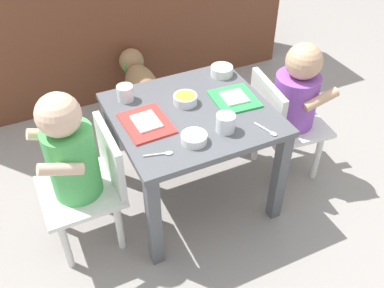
{
  "coord_description": "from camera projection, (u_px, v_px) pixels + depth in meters",
  "views": [
    {
      "loc": [
        -0.56,
        -1.18,
        1.39
      ],
      "look_at": [
        0.0,
        0.0,
        0.29
      ],
      "focal_mm": 40.54,
      "sensor_mm": 36.0,
      "label": 1
    }
  ],
  "objects": [
    {
      "name": "veggie_bowl_near",
      "position": [
        186.0,
        99.0,
        1.63
      ],
      "size": [
        0.09,
        0.09,
        0.04
      ],
      "color": "white",
      "rests_on": "dining_table"
    },
    {
      "name": "food_tray_right",
      "position": [
        234.0,
        98.0,
        1.66
      ],
      "size": [
        0.17,
        0.18,
        0.02
      ],
      "color": "green",
      "rests_on": "dining_table"
    },
    {
      "name": "food_tray_left",
      "position": [
        146.0,
        122.0,
        1.54
      ],
      "size": [
        0.16,
        0.2,
        0.02
      ],
      "color": "red",
      "rests_on": "dining_table"
    },
    {
      "name": "veggie_bowl_far",
      "position": [
        194.0,
        138.0,
        1.46
      ],
      "size": [
        0.09,
        0.09,
        0.03
      ],
      "color": "white",
      "rests_on": "dining_table"
    },
    {
      "name": "water_cup_left",
      "position": [
        226.0,
        124.0,
        1.5
      ],
      "size": [
        0.07,
        0.07,
        0.06
      ],
      "color": "white",
      "rests_on": "dining_table"
    },
    {
      "name": "dog",
      "position": [
        140.0,
        83.0,
        2.21
      ],
      "size": [
        0.18,
        0.46,
        0.32
      ],
      "color": "olive",
      "rests_on": "ground"
    },
    {
      "name": "spoon_by_right_tray",
      "position": [
        161.0,
        154.0,
        1.42
      ],
      "size": [
        0.1,
        0.04,
        0.01
      ],
      "color": "silver",
      "rests_on": "dining_table"
    },
    {
      "name": "cereal_bowl_right_side",
      "position": [
        222.0,
        70.0,
        1.79
      ],
      "size": [
        0.09,
        0.09,
        0.04
      ],
      "color": "white",
      "rests_on": "dining_table"
    },
    {
      "name": "dining_table",
      "position": [
        192.0,
        128.0,
        1.65
      ],
      "size": [
        0.58,
        0.54,
        0.45
      ],
      "color": "#515459",
      "rests_on": "ground"
    },
    {
      "name": "seated_child_right",
      "position": [
        293.0,
        98.0,
        1.78
      ],
      "size": [
        0.31,
        0.31,
        0.63
      ],
      "color": "silver",
      "rests_on": "ground"
    },
    {
      "name": "spoon_by_left_tray",
      "position": [
        268.0,
        131.0,
        1.51
      ],
      "size": [
        0.04,
        0.1,
        0.01
      ],
      "color": "silver",
      "rests_on": "dining_table"
    },
    {
      "name": "ground_plane",
      "position": [
        192.0,
        195.0,
        1.89
      ],
      "size": [
        7.0,
        7.0,
        0.0
      ],
      "primitive_type": "plane",
      "color": "gray"
    },
    {
      "name": "water_cup_right",
      "position": [
        125.0,
        94.0,
        1.65
      ],
      "size": [
        0.06,
        0.06,
        0.06
      ],
      "color": "white",
      "rests_on": "dining_table"
    },
    {
      "name": "seated_child_left",
      "position": [
        75.0,
        158.0,
        1.46
      ],
      "size": [
        0.28,
        0.28,
        0.67
      ],
      "color": "silver",
      "rests_on": "ground"
    }
  ]
}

